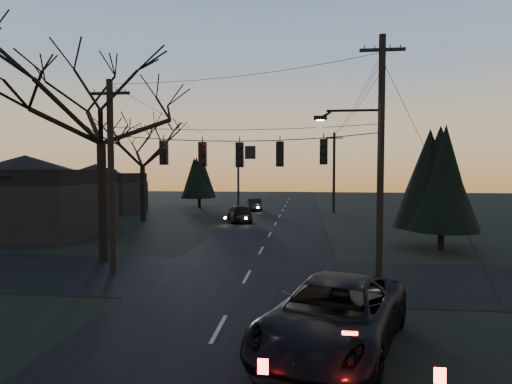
# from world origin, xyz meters

# --- Properties ---
(main_road) EXTENTS (8.00, 120.00, 0.02)m
(main_road) POSITION_xyz_m (0.00, 20.00, 0.01)
(main_road) COLOR black
(main_road) RESTS_ON ground
(cross_road) EXTENTS (60.00, 7.00, 0.02)m
(cross_road) POSITION_xyz_m (0.00, 10.00, 0.01)
(cross_road) COLOR black
(cross_road) RESTS_ON ground
(utility_pole_right) EXTENTS (5.00, 0.30, 10.00)m
(utility_pole_right) POSITION_xyz_m (5.50, 10.00, 0.00)
(utility_pole_right) COLOR black
(utility_pole_right) RESTS_ON ground
(utility_pole_left) EXTENTS (1.80, 0.30, 8.50)m
(utility_pole_left) POSITION_xyz_m (-6.00, 10.00, 0.00)
(utility_pole_left) COLOR black
(utility_pole_left) RESTS_ON ground
(utility_pole_far_r) EXTENTS (1.80, 0.30, 8.50)m
(utility_pole_far_r) POSITION_xyz_m (5.50, 38.00, 0.00)
(utility_pole_far_r) COLOR black
(utility_pole_far_r) RESTS_ON ground
(utility_pole_far_l) EXTENTS (0.30, 0.30, 8.00)m
(utility_pole_far_l) POSITION_xyz_m (-6.00, 46.00, 0.00)
(utility_pole_far_l) COLOR black
(utility_pole_far_l) RESTS_ON ground
(span_signal_assembly) EXTENTS (11.50, 0.44, 1.55)m
(span_signal_assembly) POSITION_xyz_m (-0.24, 10.00, 5.28)
(span_signal_assembly) COLOR black
(span_signal_assembly) RESTS_ON ground
(bare_tree_left) EXTENTS (9.25, 9.25, 11.74)m
(bare_tree_left) POSITION_xyz_m (-7.51, 12.19, 8.21)
(bare_tree_left) COLOR black
(bare_tree_left) RESTS_ON ground
(evergreen_right) EXTENTS (4.78, 4.78, 7.61)m
(evergreen_right) POSITION_xyz_m (10.22, 17.51, 4.40)
(evergreen_right) COLOR black
(evergreen_right) RESTS_ON ground
(bare_tree_dist) EXTENTS (7.36, 7.36, 9.65)m
(bare_tree_dist) POSITION_xyz_m (-11.83, 28.53, 6.74)
(bare_tree_dist) COLOR black
(bare_tree_dist) RESTS_ON ground
(evergreen_dist) EXTENTS (4.03, 4.03, 5.77)m
(evergreen_dist) POSITION_xyz_m (-10.29, 42.78, 3.48)
(evergreen_dist) COLOR black
(evergreen_dist) RESTS_ON ground
(house_left_near) EXTENTS (10.00, 8.00, 5.60)m
(house_left_near) POSITION_xyz_m (-17.00, 20.00, 2.80)
(house_left_near) COLOR black
(house_left_near) RESTS_ON ground
(house_left_far) EXTENTS (9.00, 7.00, 5.20)m
(house_left_far) POSITION_xyz_m (-20.00, 36.00, 2.60)
(house_left_far) COLOR black
(house_left_far) RESTS_ON ground
(suv_near) EXTENTS (4.82, 6.93, 1.76)m
(suv_near) POSITION_xyz_m (3.20, 2.95, 0.88)
(suv_near) COLOR black
(suv_near) RESTS_ON ground
(sedan_oncoming_a) EXTENTS (2.98, 4.95, 1.58)m
(sedan_oncoming_a) POSITION_xyz_m (-3.20, 28.89, 0.79)
(sedan_oncoming_a) COLOR black
(sedan_oncoming_a) RESTS_ON ground
(sedan_oncoming_b) EXTENTS (2.18, 4.37, 1.38)m
(sedan_oncoming_b) POSITION_xyz_m (-3.20, 39.48, 0.69)
(sedan_oncoming_b) COLOR black
(sedan_oncoming_b) RESTS_ON ground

